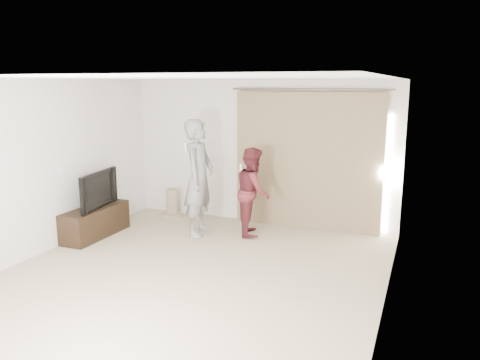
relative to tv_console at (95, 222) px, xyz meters
name	(u,v)px	position (x,y,z in m)	size (l,w,h in m)	color
floor	(191,275)	(2.27, -0.87, -0.25)	(5.50, 5.50, 0.00)	tan
wall_back	(260,153)	(2.27, 1.88, 1.05)	(5.00, 0.04, 2.60)	silver
wall_left	(40,168)	(-0.23, -0.87, 1.05)	(0.04, 5.50, 2.60)	silver
ceiling	(186,78)	(2.27, -0.87, 2.35)	(5.00, 5.50, 0.01)	white
curtain	(308,161)	(3.18, 1.81, 0.95)	(2.80, 0.11, 2.46)	#967D5B
tv_console	(95,222)	(0.00, 0.00, 0.00)	(0.45, 1.30, 0.50)	black
tv	(93,190)	(0.00, 0.00, 0.56)	(1.07, 0.14, 0.62)	black
scratching_post	(172,206)	(0.60, 1.53, -0.03)	(0.40, 0.40, 0.54)	tan
person_man	(199,178)	(1.58, 0.76, 0.73)	(0.53, 0.75, 1.97)	gray
person_woman	(253,191)	(2.42, 1.13, 0.50)	(0.79, 0.88, 1.50)	maroon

